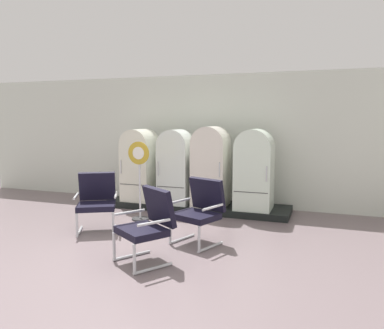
# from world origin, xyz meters

# --- Properties ---
(ground) EXTENTS (12.00, 10.00, 0.05)m
(ground) POSITION_xyz_m (0.00, 0.00, -0.03)
(ground) COLOR slate
(back_wall) EXTENTS (11.76, 0.12, 2.82)m
(back_wall) POSITION_xyz_m (0.00, 3.66, 1.42)
(back_wall) COLOR silver
(back_wall) RESTS_ON ground
(display_plinth) EXTENTS (3.84, 0.95, 0.13)m
(display_plinth) POSITION_xyz_m (0.00, 3.02, 0.07)
(display_plinth) COLOR black
(display_plinth) RESTS_ON ground
(refrigerator_0) EXTENTS (0.64, 0.72, 1.53)m
(refrigerator_0) POSITION_xyz_m (-1.25, 2.93, 0.94)
(refrigerator_0) COLOR silver
(refrigerator_0) RESTS_ON display_plinth
(refrigerator_1) EXTENTS (0.64, 0.61, 1.53)m
(refrigerator_1) POSITION_xyz_m (-0.40, 2.88, 0.94)
(refrigerator_1) COLOR silver
(refrigerator_1) RESTS_ON display_plinth
(refrigerator_2) EXTENTS (0.67, 0.68, 1.60)m
(refrigerator_2) POSITION_xyz_m (0.34, 2.92, 0.98)
(refrigerator_2) COLOR silver
(refrigerator_2) RESTS_ON display_plinth
(refrigerator_3) EXTENTS (0.70, 0.68, 1.55)m
(refrigerator_3) POSITION_xyz_m (1.22, 2.92, 0.95)
(refrigerator_3) COLOR silver
(refrigerator_3) RESTS_ON display_plinth
(armchair_left) EXTENTS (0.84, 0.85, 0.98)m
(armchair_left) POSITION_xyz_m (-1.09, 1.04, 0.54)
(armchair_left) COLOR silver
(armchair_left) RESTS_ON ground
(armchair_right) EXTENTS (0.81, 0.81, 0.98)m
(armchair_right) POSITION_xyz_m (0.76, 1.00, 0.54)
(armchair_right) COLOR silver
(armchair_right) RESTS_ON ground
(armchair_center) EXTENTS (0.86, 0.86, 0.98)m
(armchair_center) POSITION_xyz_m (0.36, 0.03, 0.54)
(armchair_center) COLOR silver
(armchair_center) RESTS_ON ground
(sign_stand) EXTENTS (0.42, 0.32, 1.47)m
(sign_stand) POSITION_xyz_m (-0.72, 1.88, 0.69)
(sign_stand) COLOR #2D2D30
(sign_stand) RESTS_ON ground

